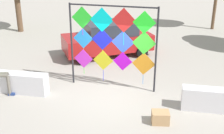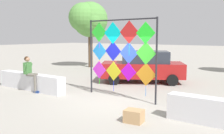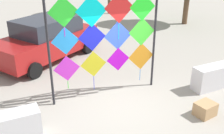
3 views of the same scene
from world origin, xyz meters
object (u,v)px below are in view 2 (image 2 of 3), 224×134
Objects in this scene: kite_display_rack at (121,51)px; cardboard_box_large at (134,116)px; parked_car at (143,66)px; tree_palm_like at (88,20)px; seated_vendor at (30,71)px.

cardboard_box_large is at bearing -49.42° from kite_display_rack.
kite_display_rack is at bearing -75.36° from parked_car.
tree_palm_like is (-6.79, 3.34, 2.92)m from parked_car.
seated_vendor is 5.96m from parked_car.
kite_display_rack is 10.65m from tree_palm_like.
parked_car reaches higher than seated_vendor.
parked_car is 8.11m from tree_palm_like.
cardboard_box_large is at bearing -64.10° from parked_car.
parked_car is at bearing -26.21° from tree_palm_like.
kite_display_rack is 6.23× the size of cardboard_box_large.
parked_car is 8.87× the size of cardboard_box_large.
kite_display_rack is 0.70× the size of parked_car.
seated_vendor is at bearing 172.33° from cardboard_box_large.
kite_display_rack is 4.30m from seated_vendor.
tree_palm_like reaches higher than parked_car.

